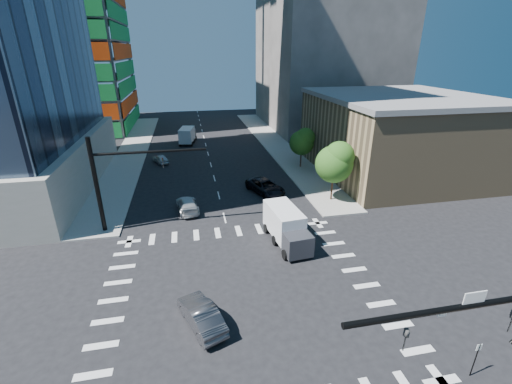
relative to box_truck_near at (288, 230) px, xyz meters
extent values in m
plane|color=black|center=(-4.90, -5.82, -1.36)|extent=(160.00, 160.00, 0.00)
cube|color=silver|center=(-4.90, -5.82, -1.35)|extent=(20.00, 20.00, 0.01)
cube|color=gray|center=(7.60, 34.18, -1.28)|extent=(5.00, 60.00, 0.15)
cube|color=gray|center=(-17.40, 34.18, -1.28)|extent=(5.00, 60.00, 0.15)
cube|color=green|center=(-19.80, 56.18, 23.14)|extent=(0.12, 24.00, 49.00)
cube|color=#937A55|center=(20.10, 16.18, 3.64)|extent=(20.00, 22.00, 10.00)
cube|color=slate|center=(20.10, 16.18, 8.94)|extent=(20.50, 22.50, 0.60)
cube|color=#5A5451|center=(22.10, 49.18, 12.64)|extent=(24.00, 30.00, 28.00)
cylinder|color=black|center=(1.60, -17.32, 6.19)|extent=(10.00, 0.24, 0.24)
imported|color=black|center=(3.60, -17.32, 5.09)|extent=(0.16, 0.20, 1.00)
imported|color=black|center=(-0.90, -17.32, 5.09)|extent=(0.16, 0.20, 1.00)
cube|color=white|center=(1.60, -17.32, 6.54)|extent=(0.90, 0.04, 0.50)
cylinder|color=black|center=(-16.40, 5.68, 3.29)|extent=(0.40, 0.40, 9.00)
cylinder|color=black|center=(-11.40, 5.68, 6.19)|extent=(10.00, 0.24, 0.24)
imported|color=black|center=(-10.40, 5.68, 5.09)|extent=(0.16, 0.20, 1.00)
cylinder|color=#382316|center=(7.60, 8.18, -0.07)|extent=(0.20, 0.20, 2.27)
sphere|color=#1F5416|center=(7.60, 8.18, 3.02)|extent=(4.16, 4.16, 4.16)
sphere|color=#417226|center=(8.00, 7.88, 3.99)|extent=(3.25, 3.25, 3.25)
cylinder|color=#382316|center=(7.90, 20.18, -0.25)|extent=(0.20, 0.20, 1.92)
sphere|color=#1F5416|center=(7.90, 20.18, 2.37)|extent=(3.52, 3.52, 3.52)
sphere|color=#417226|center=(8.30, 19.88, 3.19)|extent=(2.75, 2.75, 2.75)
cylinder|color=black|center=(5.80, -14.82, -0.26)|extent=(0.06, 0.06, 2.20)
cube|color=silver|center=(5.80, -14.82, 0.64)|extent=(0.30, 0.03, 0.40)
imported|color=black|center=(0.71, 11.87, -0.56)|extent=(4.58, 6.34, 1.60)
imported|color=silver|center=(-8.59, 8.70, -0.64)|extent=(2.64, 5.15, 1.43)
imported|color=#B4B7BD|center=(-12.30, 26.54, -0.71)|extent=(2.91, 4.13, 1.31)
imported|color=#454549|center=(-8.00, -8.28, -0.60)|extent=(3.14, 4.87, 1.52)
cube|color=white|center=(0.00, 0.00, 0.46)|extent=(2.80, 5.01, 2.49)
cube|color=#393A40|center=(0.00, 0.00, -0.16)|extent=(2.38, 1.95, 1.82)
cube|color=silver|center=(-7.96, 38.06, 0.39)|extent=(3.04, 4.94, 2.40)
cube|color=#393A40|center=(-7.96, 38.06, -0.21)|extent=(2.39, 2.03, 1.75)
camera|label=1|loc=(-7.95, -25.34, 14.68)|focal=24.00mm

